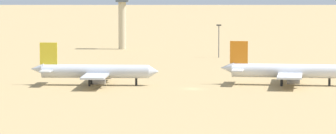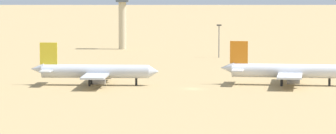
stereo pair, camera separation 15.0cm
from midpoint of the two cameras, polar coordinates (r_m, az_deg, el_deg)
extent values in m
plane|color=tan|center=(278.24, 1.36, -1.25)|extent=(4000.00, 4000.00, 0.00)
cylinder|color=silver|center=(287.37, -4.15, -0.24)|extent=(30.87, 5.06, 3.84)
cone|color=silver|center=(285.70, -0.82, -0.26)|extent=(3.02, 3.76, 3.65)
cone|color=silver|center=(289.93, -7.43, -0.11)|extent=(3.97, 3.42, 3.27)
cube|color=yellow|center=(288.95, -6.80, 0.77)|extent=(5.01, 0.68, 6.24)
cube|color=silver|center=(293.13, -6.66, -0.08)|extent=(3.33, 6.65, 0.35)
cube|color=silver|center=(285.60, -6.93, -0.22)|extent=(3.33, 6.65, 0.35)
cube|color=silver|center=(287.30, -3.96, -0.36)|extent=(7.75, 30.97, 0.54)
cylinder|color=slate|center=(294.43, -3.60, -0.48)|extent=(3.54, 2.25, 2.11)
cylinder|color=slate|center=(280.21, -3.95, -0.78)|extent=(3.54, 2.25, 2.11)
cylinder|color=black|center=(286.41, -1.83, -0.85)|extent=(0.67, 0.67, 2.11)
cylinder|color=black|center=(290.13, -4.37, -0.78)|extent=(0.67, 0.67, 2.11)
cylinder|color=black|center=(285.59, -4.49, -0.88)|extent=(0.67, 0.67, 2.11)
cylinder|color=silver|center=(288.83, 6.75, -0.22)|extent=(31.79, 7.95, 3.94)
cone|color=silver|center=(289.74, 3.36, -0.05)|extent=(4.34, 3.83, 3.35)
cube|color=orange|center=(289.07, 4.03, 0.84)|extent=(5.15, 1.15, 6.41)
cube|color=silver|center=(293.40, 4.08, -0.03)|extent=(3.99, 7.05, 0.35)
cube|color=silver|center=(285.57, 3.96, -0.17)|extent=(3.99, 7.05, 0.35)
cube|color=silver|center=(288.86, 6.94, -0.33)|extent=(10.69, 32.15, 0.55)
cylinder|color=slate|center=(296.34, 7.17, -0.46)|extent=(3.80, 2.61, 2.17)
cylinder|color=slate|center=(281.63, 7.10, -0.76)|extent=(3.80, 2.61, 2.17)
cylinder|color=black|center=(289.07, 9.12, -0.85)|extent=(0.69, 0.69, 2.17)
cylinder|color=black|center=(291.54, 6.47, -0.76)|extent=(0.69, 0.69, 2.17)
cylinder|color=black|center=(286.83, 6.43, -0.86)|extent=(0.69, 0.69, 2.17)
cylinder|color=#C6B793|center=(422.52, -2.62, 2.36)|extent=(3.20, 3.20, 19.83)
cylinder|color=#59595E|center=(380.28, 2.89, 1.44)|extent=(0.36, 0.36, 12.06)
cube|color=#333333|center=(379.90, 2.89, 2.38)|extent=(1.80, 0.50, 0.50)
camera|label=1|loc=(0.08, -90.02, 0.00)|focal=107.55mm
camera|label=2|loc=(0.08, 89.98, 0.00)|focal=107.55mm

